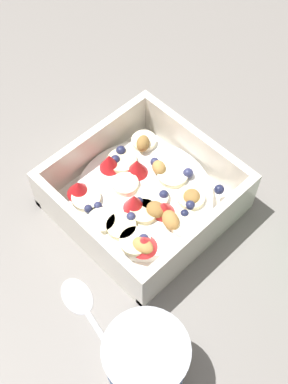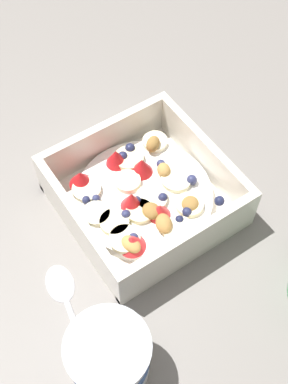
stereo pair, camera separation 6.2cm
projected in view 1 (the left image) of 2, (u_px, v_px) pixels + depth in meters
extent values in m
plane|color=gray|center=(139.00, 215.00, 0.64)|extent=(2.40, 2.40, 0.00)
cube|color=white|center=(144.00, 203.00, 0.64)|extent=(0.19, 0.19, 0.01)
cube|color=white|center=(94.00, 148.00, 0.65)|extent=(0.19, 0.01, 0.07)
cube|color=white|center=(200.00, 238.00, 0.58)|extent=(0.19, 0.01, 0.07)
cube|color=white|center=(195.00, 149.00, 0.65)|extent=(0.01, 0.17, 0.07)
cube|color=white|center=(87.00, 237.00, 0.58)|extent=(0.01, 0.17, 0.07)
cylinder|color=white|center=(144.00, 198.00, 0.63)|extent=(0.17, 0.17, 0.02)
cylinder|color=#F7EFC6|center=(135.00, 242.00, 0.58)|extent=(0.05, 0.05, 0.01)
cylinder|color=#F7EFC6|center=(153.00, 197.00, 0.62)|extent=(0.05, 0.05, 0.01)
cylinder|color=#F7EFC6|center=(186.00, 225.00, 0.60)|extent=(0.05, 0.05, 0.01)
cylinder|color=beige|center=(122.00, 161.00, 0.65)|extent=(0.05, 0.05, 0.01)
cylinder|color=#F7EFC6|center=(175.00, 176.00, 0.63)|extent=(0.05, 0.05, 0.01)
cylinder|color=#F7EFC6|center=(125.00, 184.00, 0.63)|extent=(0.04, 0.04, 0.01)
cylinder|color=#F7EFC6|center=(101.00, 221.00, 0.60)|extent=(0.04, 0.04, 0.01)
cylinder|color=#F4EAB7|center=(191.00, 198.00, 0.62)|extent=(0.05, 0.05, 0.01)
cylinder|color=#F7EFC6|center=(144.00, 141.00, 0.66)|extent=(0.04, 0.04, 0.01)
cylinder|color=#F7EFC6|center=(86.00, 198.00, 0.62)|extent=(0.05, 0.05, 0.01)
cylinder|color=beige|center=(144.00, 212.00, 0.61)|extent=(0.04, 0.04, 0.01)
cylinder|color=beige|center=(121.00, 226.00, 0.59)|extent=(0.05, 0.05, 0.01)
cone|color=red|center=(110.00, 162.00, 0.64)|extent=(0.04, 0.04, 0.02)
cone|color=red|center=(134.00, 201.00, 0.60)|extent=(0.04, 0.04, 0.03)
cone|color=red|center=(144.00, 243.00, 0.58)|extent=(0.03, 0.03, 0.02)
cone|color=red|center=(78.00, 188.00, 0.62)|extent=(0.03, 0.03, 0.02)
cone|color=red|center=(164.00, 208.00, 0.60)|extent=(0.03, 0.03, 0.02)
cone|color=red|center=(137.00, 167.00, 0.63)|extent=(0.03, 0.03, 0.02)
sphere|color=navy|center=(144.00, 239.00, 0.58)|extent=(0.01, 0.01, 0.01)
sphere|color=#23284C|center=(115.00, 160.00, 0.64)|extent=(0.01, 0.01, 0.01)
sphere|color=#191E3D|center=(185.00, 214.00, 0.60)|extent=(0.01, 0.01, 0.01)
sphere|color=#23284C|center=(137.00, 198.00, 0.61)|extent=(0.01, 0.01, 0.01)
sphere|color=#23284C|center=(190.00, 205.00, 0.61)|extent=(0.01, 0.01, 0.01)
sphere|color=navy|center=(188.00, 173.00, 0.63)|extent=(0.01, 0.01, 0.01)
sphere|color=navy|center=(131.00, 217.00, 0.60)|extent=(0.01, 0.01, 0.01)
sphere|color=navy|center=(98.00, 206.00, 0.61)|extent=(0.01, 0.01, 0.01)
sphere|color=navy|center=(155.00, 162.00, 0.64)|extent=(0.01, 0.01, 0.01)
sphere|color=#23284C|center=(164.00, 195.00, 0.62)|extent=(0.01, 0.01, 0.01)
sphere|color=#191E3D|center=(219.00, 189.00, 0.62)|extent=(0.01, 0.01, 0.01)
sphere|color=#23284C|center=(121.00, 151.00, 0.65)|extent=(0.01, 0.01, 0.01)
sphere|color=#23284C|center=(88.00, 209.00, 0.61)|extent=(0.01, 0.01, 0.01)
ellipsoid|color=tan|center=(159.00, 167.00, 0.64)|extent=(0.02, 0.02, 0.02)
ellipsoid|color=olive|center=(156.00, 209.00, 0.60)|extent=(0.02, 0.02, 0.02)
ellipsoid|color=#AD7F42|center=(170.00, 220.00, 0.59)|extent=(0.03, 0.03, 0.02)
ellipsoid|color=olive|center=(143.00, 144.00, 0.65)|extent=(0.03, 0.03, 0.02)
ellipsoid|color=olive|center=(192.00, 197.00, 0.61)|extent=(0.03, 0.03, 0.01)
ellipsoid|color=tan|center=(143.00, 245.00, 0.58)|extent=(0.02, 0.03, 0.02)
ellipsoid|color=silver|center=(77.00, 295.00, 0.57)|extent=(0.04, 0.05, 0.01)
cylinder|color=silver|center=(118.00, 361.00, 0.54)|extent=(0.03, 0.12, 0.01)
cylinder|color=white|center=(146.00, 361.00, 0.51)|extent=(0.08, 0.08, 0.07)
cylinder|color=#2D5193|center=(146.00, 360.00, 0.50)|extent=(0.08, 0.08, 0.02)
cylinder|color=#B7BCC6|center=(146.00, 350.00, 0.48)|extent=(0.08, 0.08, 0.00)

